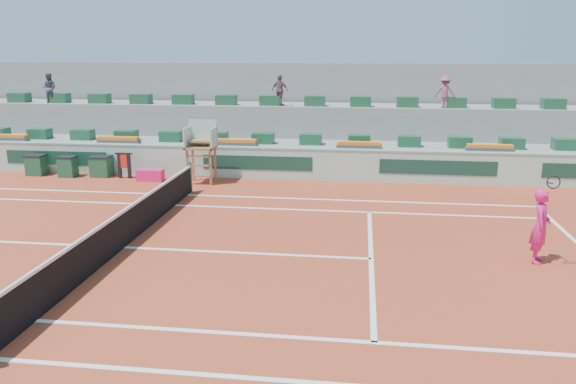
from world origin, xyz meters
name	(u,v)px	position (x,y,z in m)	size (l,w,h in m)	color
ground	(124,248)	(0.00, 0.00, 0.00)	(90.00, 90.00, 0.00)	#9B361E
seating_tier_lower	(222,152)	(0.00, 10.70, 0.60)	(36.00, 4.00, 1.20)	gray
seating_tier_upper	(230,132)	(0.00, 12.30, 1.30)	(36.00, 2.40, 2.60)	gray
stadium_back_wall	(237,109)	(0.00, 13.90, 2.20)	(36.00, 0.40, 4.40)	gray
player_bag	(150,175)	(-2.11, 7.45, 0.23)	(1.03, 0.46, 0.46)	#E21D79
spectator_left	(49,88)	(-8.35, 11.54, 3.28)	(0.66, 0.52, 1.36)	#51515E
spectator_mid	(280,90)	(2.47, 11.54, 3.28)	(0.79, 0.33, 1.36)	#754E5A
spectator_right	(445,92)	(9.53, 11.49, 3.27)	(0.87, 0.50, 1.34)	#954A5D
court_lines	(124,247)	(0.00, 0.00, 0.01)	(23.89, 11.09, 0.01)	white
tennis_net	(123,228)	(0.00, 0.00, 0.53)	(0.10, 11.97, 1.10)	black
advertising_hoarding	(210,161)	(0.02, 8.50, 0.63)	(36.00, 0.34, 1.26)	#A0C9B3
umpire_chair	(201,143)	(0.00, 7.50, 1.54)	(1.10, 0.90, 2.40)	brown
seat_row_lower	(217,137)	(0.00, 9.80, 1.42)	(32.90, 0.60, 0.44)	#194D2E
seat_row_upper	(226,100)	(0.00, 11.70, 2.82)	(32.90, 0.60, 0.44)	#194D2E
flower_planters	(176,141)	(-1.50, 9.00, 1.33)	(26.80, 0.36, 0.28)	#474747
drink_cooler_a	(101,166)	(-4.37, 7.98, 0.42)	(0.80, 0.70, 0.84)	#184A2D
drink_cooler_b	(68,166)	(-5.69, 7.75, 0.42)	(0.67, 0.58, 0.84)	#184A2D
drink_cooler_c	(36,165)	(-7.13, 7.88, 0.42)	(0.74, 0.64, 0.84)	#184A2D
towel_rack	(124,163)	(-3.30, 7.79, 0.60)	(0.68, 0.11, 1.03)	black
tennis_player	(541,226)	(10.40, 0.33, 0.92)	(0.63, 0.95, 2.28)	#E21D79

